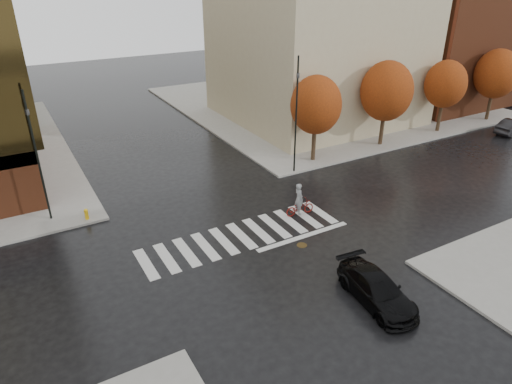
% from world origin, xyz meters
% --- Properties ---
extents(ground, '(120.00, 120.00, 0.00)m').
position_xyz_m(ground, '(0.00, 0.00, 0.00)').
color(ground, black).
rests_on(ground, ground).
extents(sidewalk_ne, '(30.00, 30.00, 0.15)m').
position_xyz_m(sidewalk_ne, '(21.00, 21.00, 0.07)').
color(sidewalk_ne, gray).
rests_on(sidewalk_ne, ground).
extents(crosswalk, '(12.00, 3.00, 0.01)m').
position_xyz_m(crosswalk, '(0.00, 0.50, 0.01)').
color(crosswalk, silver).
rests_on(crosswalk, ground).
extents(building_ne_tan, '(16.00, 16.00, 18.00)m').
position_xyz_m(building_ne_tan, '(17.00, 17.00, 9.15)').
color(building_ne_tan, tan).
rests_on(building_ne_tan, sidewalk_ne).
extents(building_ne_brick, '(14.00, 14.00, 14.00)m').
position_xyz_m(building_ne_brick, '(33.00, 16.00, 7.15)').
color(building_ne_brick, brown).
rests_on(building_ne_brick, sidewalk_ne).
extents(tree_ne_a, '(3.80, 3.80, 6.50)m').
position_xyz_m(tree_ne_a, '(10.00, 7.40, 4.46)').
color(tree_ne_a, black).
rests_on(tree_ne_a, sidewalk_ne).
extents(tree_ne_b, '(4.20, 4.20, 6.89)m').
position_xyz_m(tree_ne_b, '(17.00, 7.40, 4.62)').
color(tree_ne_b, black).
rests_on(tree_ne_b, sidewalk_ne).
extents(tree_ne_c, '(3.60, 3.60, 6.31)m').
position_xyz_m(tree_ne_c, '(24.00, 7.40, 4.37)').
color(tree_ne_c, black).
rests_on(tree_ne_c, sidewalk_ne).
extents(tree_ne_d, '(4.00, 4.00, 6.70)m').
position_xyz_m(tree_ne_d, '(31.00, 7.40, 4.54)').
color(tree_ne_d, black).
rests_on(tree_ne_d, sidewalk_ne).
extents(sedan, '(2.30, 4.67, 1.31)m').
position_xyz_m(sedan, '(2.63, -7.43, 0.65)').
color(sedan, black).
rests_on(sedan, ground).
extents(cyclist, '(1.89, 0.80, 2.10)m').
position_xyz_m(cyclist, '(4.22, 0.91, 0.71)').
color(cyclist, maroon).
rests_on(cyclist, ground).
extents(traffic_light_nw, '(0.23, 0.20, 7.71)m').
position_xyz_m(traffic_light_nw, '(-9.00, 7.66, 4.59)').
color(traffic_light_nw, black).
rests_on(traffic_light_nw, sidewalk_nw).
extents(traffic_light_ne, '(0.22, 0.25, 8.23)m').
position_xyz_m(traffic_light_ne, '(7.49, 6.30, 4.96)').
color(traffic_light_ne, black).
rests_on(traffic_light_ne, sidewalk_ne).
extents(fire_hydrant, '(0.24, 0.24, 0.68)m').
position_xyz_m(fire_hydrant, '(-7.16, 6.50, 0.52)').
color(fire_hydrant, '#ECB00D').
rests_on(fire_hydrant, sidewalk_nw).
extents(manhole, '(0.72, 0.72, 0.01)m').
position_xyz_m(manhole, '(2.40, -2.00, 0.01)').
color(manhole, '#4D3B1B').
rests_on(manhole, ground).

